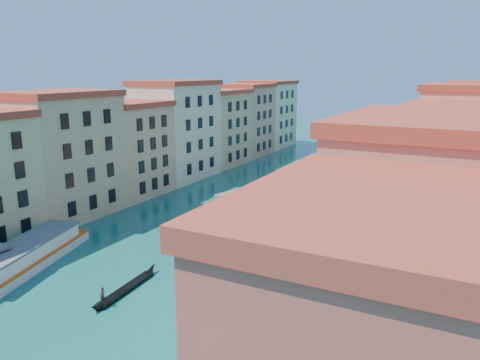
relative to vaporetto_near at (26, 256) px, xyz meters
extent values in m
cube|color=tan|center=(-12.00, 17.14, 8.10)|extent=(12.00, 17.00, 19.00)
cube|color=#993821|center=(-12.00, 17.14, 18.10)|extent=(12.80, 17.40, 1.00)
cube|color=tan|center=(-12.00, 32.64, 6.85)|extent=(12.00, 14.00, 16.50)
cube|color=#993821|center=(-12.00, 32.64, 15.60)|extent=(12.80, 14.40, 1.00)
cube|color=beige|center=(-12.00, 48.64, 8.60)|extent=(12.00, 18.00, 20.00)
cube|color=#993821|center=(-12.00, 48.64, 19.10)|extent=(12.80, 18.40, 1.00)
cube|color=tan|center=(-12.00, 65.64, 7.35)|extent=(12.00, 16.00, 17.50)
cube|color=#993821|center=(-12.00, 65.64, 16.60)|extent=(12.80, 16.40, 1.00)
cube|color=tan|center=(-12.00, 81.14, 7.85)|extent=(12.00, 15.00, 18.50)
cube|color=#993821|center=(-12.00, 81.14, 17.60)|extent=(12.80, 15.40, 1.00)
cube|color=beige|center=(-12.00, 97.14, 8.10)|extent=(12.00, 17.00, 19.00)
cube|color=#993821|center=(-12.00, 97.14, 18.10)|extent=(12.80, 17.40, 1.00)
cube|color=#993821|center=(44.00, -14.86, 16.10)|extent=(12.80, 15.40, 1.00)
cube|color=#AC6952|center=(44.00, 1.14, 8.10)|extent=(12.00, 17.00, 19.00)
cube|color=#993821|center=(44.00, 1.14, 18.10)|extent=(12.80, 17.40, 1.00)
cube|color=beige|center=(44.00, 16.64, 6.85)|extent=(12.00, 14.00, 16.50)
cube|color=#993821|center=(44.00, 16.64, 15.60)|extent=(12.80, 14.40, 1.00)
cube|color=#C56754|center=(44.00, 31.64, 7.60)|extent=(12.00, 16.00, 18.00)
cube|color=#993821|center=(44.00, 31.64, 17.10)|extent=(12.80, 16.40, 1.00)
cube|color=tan|center=(44.00, 48.64, 8.60)|extent=(12.00, 18.00, 20.00)
cube|color=#993821|center=(44.00, 48.64, 19.10)|extent=(12.80, 18.40, 1.00)
cube|color=brown|center=(44.00, 65.14, 7.35)|extent=(12.00, 15.00, 17.50)
cube|color=#993821|center=(44.00, 65.14, 16.60)|extent=(12.80, 15.40, 1.00)
cube|color=tan|center=(44.00, 80.64, 7.85)|extent=(12.00, 16.00, 18.50)
cube|color=#993821|center=(44.00, 80.64, 17.60)|extent=(12.80, 16.40, 1.00)
cube|color=tan|center=(44.00, 97.14, 8.35)|extent=(12.00, 17.00, 19.50)
cube|color=#993821|center=(44.00, 97.14, 18.60)|extent=(12.80, 17.40, 1.00)
cube|color=gray|center=(36.00, 42.64, -0.90)|extent=(4.00, 140.00, 1.00)
cube|color=maroon|center=(36.20, 1.14, 1.60)|extent=(3.20, 15.30, 0.25)
cylinder|color=#5E5E61|center=(34.80, -3.96, 0.10)|extent=(0.12, 0.12, 3.00)
cylinder|color=#5E5E61|center=(34.80, 6.24, 0.10)|extent=(0.12, 0.12, 3.00)
cube|color=maroon|center=(36.20, 16.64, 1.60)|extent=(3.20, 12.60, 0.25)
cylinder|color=#5E5E61|center=(34.80, 12.44, 0.10)|extent=(0.12, 0.12, 3.00)
cylinder|color=#5E5E61|center=(34.80, 20.84, 0.10)|extent=(0.12, 0.12, 3.00)
cylinder|color=brown|center=(32.50, 2.64, -0.10)|extent=(0.24, 0.24, 3.20)
cylinder|color=brown|center=(33.10, 3.64, -0.10)|extent=(0.24, 0.24, 3.20)
cylinder|color=brown|center=(33.70, 4.64, -0.10)|extent=(0.24, 0.24, 3.20)
cylinder|color=brown|center=(32.50, 16.64, -0.10)|extent=(0.24, 0.24, 3.20)
cylinder|color=brown|center=(33.10, 17.64, -0.10)|extent=(0.24, 0.24, 3.20)
cylinder|color=brown|center=(33.70, 18.64, -0.10)|extent=(0.24, 0.24, 3.20)
cylinder|color=brown|center=(32.50, 34.64, -0.10)|extent=(0.24, 0.24, 3.20)
cylinder|color=brown|center=(33.10, 35.64, -0.10)|extent=(0.24, 0.24, 3.20)
cylinder|color=brown|center=(33.70, 36.64, -0.10)|extent=(0.24, 0.24, 3.20)
cube|color=silver|center=(0.00, 0.00, -0.78)|extent=(10.44, 21.44, 1.26)
cube|color=white|center=(0.00, 0.00, 0.59)|extent=(8.75, 17.27, 1.68)
cube|color=#5E5E61|center=(0.00, 0.00, 1.58)|extent=(9.20, 17.87, 0.26)
cube|color=#EC500D|center=(0.00, 0.00, -0.20)|extent=(10.49, 21.46, 0.26)
cube|color=silver|center=(13.74, 36.88, -0.75)|extent=(10.67, 22.34, 1.31)
cube|color=white|center=(13.74, 36.88, 0.67)|extent=(8.95, 17.99, 1.75)
cube|color=#5E5E61|center=(13.74, 36.88, 1.71)|extent=(9.42, 18.61, 0.27)
cube|color=#EC500D|center=(13.74, 36.88, -0.15)|extent=(10.72, 22.36, 0.27)
cube|color=black|center=(14.73, 0.69, -1.19)|extent=(1.73, 8.87, 0.44)
cone|color=black|center=(14.37, 5.57, -0.82)|extent=(1.02, 2.03, 1.64)
cone|color=black|center=(15.10, -4.19, -0.91)|extent=(1.00, 1.69, 1.45)
imported|color=#362325|center=(15.01, -3.02, -0.17)|extent=(0.64, 0.45, 1.69)
cube|color=black|center=(29.91, -4.41, -1.17)|extent=(3.34, 9.49, 0.47)
cone|color=black|center=(28.68, 0.72, -0.77)|extent=(1.42, 2.28, 1.77)
cube|color=black|center=(28.70, 31.72, -1.20)|extent=(2.32, 8.24, 0.41)
cone|color=black|center=(27.96, 36.21, -0.86)|extent=(1.11, 1.94, 1.53)
cone|color=black|center=(29.44, 27.23, -0.95)|extent=(1.05, 1.63, 1.35)
cube|color=white|center=(12.27, 30.06, -1.01)|extent=(2.29, 6.98, 0.79)
cube|color=#143BA3|center=(12.28, 30.56, -0.31)|extent=(1.83, 3.00, 0.69)
cube|color=silver|center=(17.77, 62.34, -1.00)|extent=(2.99, 7.35, 0.82)
cube|color=#143BA3|center=(17.72, 62.84, -0.28)|extent=(2.15, 3.24, 0.72)
camera|label=1|loc=(46.85, -34.48, 21.65)|focal=35.00mm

